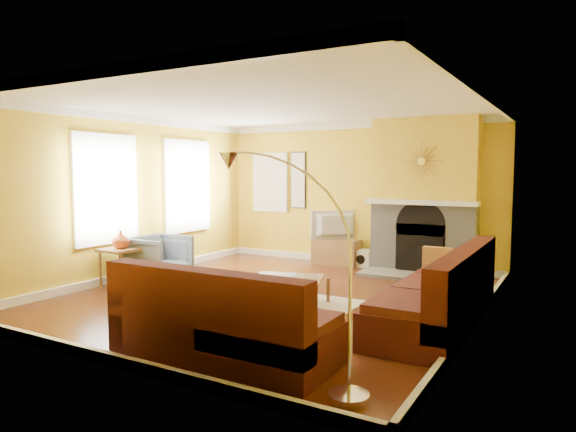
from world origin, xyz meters
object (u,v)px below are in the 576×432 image
Objects in this scene: coffee_table at (286,292)px; arc_lamp at (291,272)px; media_console at (336,252)px; side_table at (122,267)px; armchair at (159,259)px; sectional_sofa at (332,285)px.

arc_lamp reaches higher than coffee_table.
media_console is 1.48× the size of side_table.
coffee_table is at bearing 121.00° from arc_lamp.
media_console is 1.07× the size of armchair.
side_table is (-0.26, -0.54, -0.08)m from armchair.
coffee_table is 0.48× the size of arc_lamp.
sectional_sofa is 3.62m from side_table.
armchair is at bearing 173.99° from coffee_table.
coffee_table is 2.79m from side_table.
armchair is 1.39× the size of side_table.
coffee_table is 1.11× the size of armchair.
side_table is at bearing -174.30° from coffee_table.
media_console is (-0.68, 3.07, 0.06)m from coffee_table.
media_console is 5.67m from arc_lamp.
arc_lamp is (3.83, -2.45, 0.59)m from armchair.
side_table reaches higher than media_console.
media_console is (-1.52, 3.45, -0.21)m from sectional_sofa.
sectional_sofa reaches higher than coffee_table.
sectional_sofa is 4.44× the size of media_console.
armchair is (-3.35, 0.64, -0.07)m from sectional_sofa.
sectional_sofa is 4.25× the size of coffee_table.
side_table is at bearing 154.98° from arc_lamp.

